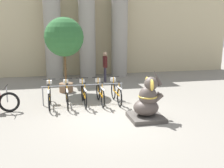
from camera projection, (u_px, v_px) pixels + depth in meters
ground_plane at (116, 118)px, 8.26m from camera, size 60.00×60.00×0.00m
building_facade at (85, 28)px, 15.84m from camera, size 20.00×0.20×6.00m
column_left at (53, 34)px, 14.54m from camera, size 1.25×1.25×5.16m
column_middle at (87, 34)px, 14.96m from camera, size 1.25×1.25×5.16m
column_right at (119, 34)px, 15.38m from camera, size 1.25×1.25×5.16m
bike_rack at (83, 89)px, 9.82m from camera, size 3.20×0.05×0.77m
bicycle_0 at (49, 96)px, 9.46m from camera, size 0.48×1.80×0.99m
bicycle_1 at (67, 95)px, 9.59m from camera, size 0.48×1.80×0.99m
bicycle_2 at (84, 94)px, 9.71m from camera, size 0.48×1.80×0.99m
bicycle_3 at (100, 93)px, 9.85m from camera, size 0.48×1.80×0.99m
bicycle_4 at (116, 92)px, 9.99m from camera, size 0.48×1.80×0.99m
elephant_statue at (147, 103)px, 8.06m from camera, size 1.07×1.07×1.65m
person_pedestrian at (105, 64)px, 13.85m from camera, size 0.22×0.47×1.69m
potted_tree at (64, 39)px, 11.27m from camera, size 1.77×1.77×3.44m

